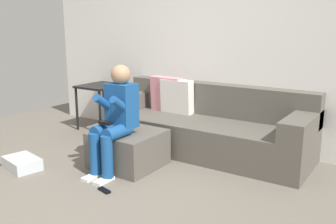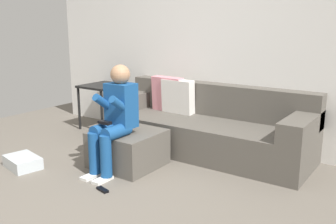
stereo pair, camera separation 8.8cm
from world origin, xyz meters
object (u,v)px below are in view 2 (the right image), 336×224
ottoman (128,148)px  storage_bin (23,162)px  couch_sectional (206,126)px  side_table (104,91)px  remote_near_ottoman (102,190)px  person_seated (115,116)px

ottoman → storage_bin: ottoman is taller
couch_sectional → ottoman: 1.02m
storage_bin → side_table: bearing=103.7°
ottoman → storage_bin: 1.14m
couch_sectional → remote_near_ottoman: bearing=-98.7°
side_table → couch_sectional: bearing=-2.9°
ottoman → remote_near_ottoman: ottoman is taller
person_seated → storage_bin: bearing=-149.8°
person_seated → remote_near_ottoman: size_ratio=7.69×
couch_sectional → storage_bin: bearing=-130.3°
couch_sectional → side_table: bearing=177.1°
person_seated → side_table: bearing=137.9°
couch_sectional → side_table: couch_sectional is taller
person_seated → remote_near_ottoman: person_seated is taller
person_seated → side_table: person_seated is taller
ottoman → side_table: (-1.30, 0.99, 0.36)m
side_table → remote_near_ottoman: side_table is taller
couch_sectional → ottoman: couch_sectional is taller
person_seated → storage_bin: (-0.88, -0.51, -0.54)m
person_seated → storage_bin: size_ratio=2.71×
person_seated → storage_bin: 1.15m
person_seated → remote_near_ottoman: bearing=-62.5°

